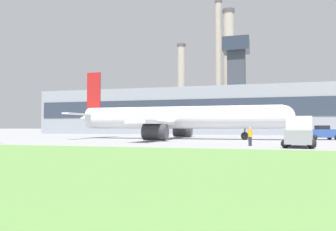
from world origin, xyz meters
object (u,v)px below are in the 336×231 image
at_px(airplane, 175,119).
at_px(baggage_truck, 299,132).
at_px(ground_crew_person, 250,136).
at_px(pushback_tug, 322,133).

xyz_separation_m(airplane, baggage_truck, (14.33, -14.07, -1.56)).
distance_m(airplane, baggage_truck, 20.14).
bearing_deg(baggage_truck, ground_crew_person, 174.24).
relative_size(pushback_tug, baggage_truck, 0.90).
bearing_deg(pushback_tug, ground_crew_person, -117.06).
height_order(baggage_truck, ground_crew_person, baggage_truck).
distance_m(pushback_tug, ground_crew_person, 18.54).
height_order(pushback_tug, baggage_truck, baggage_truck).
xyz_separation_m(airplane, pushback_tug, (18.80, 2.84, -1.95)).
height_order(airplane, ground_crew_person, airplane).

